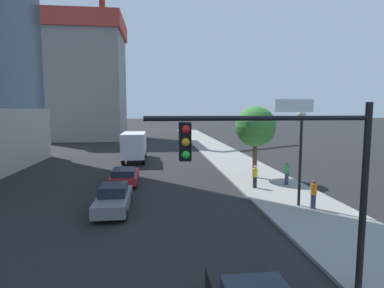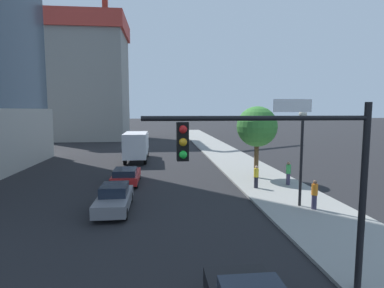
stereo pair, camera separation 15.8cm
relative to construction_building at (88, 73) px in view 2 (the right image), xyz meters
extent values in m
cube|color=gray|center=(21.71, -36.97, -12.56)|extent=(5.13, 120.00, 0.15)
cube|color=gray|center=(-0.04, 0.02, -1.32)|extent=(14.24, 12.93, 22.64)
cube|color=#C63D33|center=(-0.04, 0.02, 8.51)|extent=(15.09, 13.71, 3.00)
cube|color=red|center=(4.23, -3.86, 2.66)|extent=(0.90, 0.90, 30.59)
cylinder|color=black|center=(19.54, -53.72, -9.64)|extent=(0.20, 0.20, 5.70)
cylinder|color=black|center=(16.30, -53.72, -7.24)|extent=(6.47, 0.14, 0.14)
cube|color=black|center=(14.18, -53.72, -7.87)|extent=(0.32, 0.36, 1.05)
sphere|color=red|center=(14.18, -53.91, -7.53)|extent=(0.22, 0.22, 0.22)
sphere|color=orange|center=(14.18, -53.91, -7.87)|extent=(0.22, 0.22, 0.22)
sphere|color=green|center=(14.18, -53.91, -8.21)|extent=(0.22, 0.22, 0.22)
cube|color=white|center=(17.28, -53.72, -6.89)|extent=(1.10, 0.04, 0.36)
cylinder|color=black|center=(21.51, -45.48, -9.95)|extent=(0.16, 0.16, 5.08)
sphere|color=silver|center=(21.51, -45.48, -7.23)|extent=(0.44, 0.44, 0.44)
cylinder|color=brown|center=(21.31, -37.93, -11.02)|extent=(0.36, 0.36, 2.93)
sphere|color=#387F33|center=(21.31, -37.93, -8.34)|extent=(3.24, 3.24, 3.24)
cube|color=slate|center=(10.99, -44.84, -12.06)|extent=(1.72, 4.53, 0.64)
cube|color=#19212D|center=(10.99, -44.70, -11.46)|extent=(1.45, 1.96, 0.56)
cylinder|color=black|center=(10.23, -43.30, -12.33)|extent=(0.22, 0.61, 0.61)
cylinder|color=black|center=(11.75, -43.30, -12.33)|extent=(0.22, 0.61, 0.61)
cylinder|color=black|center=(10.23, -46.38, -12.33)|extent=(0.22, 0.61, 0.61)
cylinder|color=black|center=(11.75, -46.38, -12.33)|extent=(0.22, 0.61, 0.61)
cube|color=red|center=(10.99, -38.37, -12.08)|extent=(1.90, 4.36, 0.57)
cube|color=#19212D|center=(10.99, -39.17, -11.57)|extent=(1.60, 2.14, 0.46)
cylinder|color=black|center=(10.15, -36.89, -12.31)|extent=(0.22, 0.65, 0.65)
cylinder|color=black|center=(11.83, -36.89, -12.31)|extent=(0.22, 0.65, 0.65)
cylinder|color=black|center=(10.15, -39.86, -12.31)|extent=(0.22, 0.65, 0.65)
cylinder|color=black|center=(11.83, -39.86, -12.31)|extent=(0.22, 0.65, 0.65)
cube|color=silver|center=(10.99, -24.68, -10.92)|extent=(2.35, 2.14, 2.17)
cube|color=silver|center=(10.99, -28.58, -10.73)|extent=(2.35, 5.36, 2.55)
cylinder|color=black|center=(9.96, -24.68, -12.10)|extent=(0.30, 1.07, 1.07)
cylinder|color=black|center=(12.03, -24.68, -12.10)|extent=(0.30, 1.07, 1.07)
cylinder|color=black|center=(9.96, -29.92, -12.10)|extent=(0.30, 1.07, 1.07)
cylinder|color=black|center=(12.03, -29.92, -12.10)|extent=(0.30, 1.07, 1.07)
cylinder|color=#38334C|center=(22.90, -40.56, -12.07)|extent=(0.28, 0.28, 0.84)
cylinder|color=green|center=(22.90, -40.56, -11.32)|extent=(0.34, 0.34, 0.65)
sphere|color=#997051|center=(22.90, -40.56, -10.88)|extent=(0.23, 0.23, 0.23)
cylinder|color=black|center=(20.27, -41.23, -12.10)|extent=(0.28, 0.28, 0.78)
cylinder|color=gold|center=(20.27, -41.23, -11.41)|extent=(0.34, 0.34, 0.60)
sphere|color=tan|center=(20.27, -41.23, -11.00)|extent=(0.21, 0.21, 0.21)
cylinder|color=#38334C|center=(22.03, -46.14, -12.09)|extent=(0.28, 0.28, 0.80)
cylinder|color=orange|center=(22.03, -46.14, -11.38)|extent=(0.34, 0.34, 0.61)
sphere|color=brown|center=(22.03, -46.14, -10.97)|extent=(0.22, 0.22, 0.22)
camera|label=1|loc=(13.41, -62.14, -7.01)|focal=29.16mm
camera|label=2|loc=(13.57, -62.16, -7.01)|focal=29.16mm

